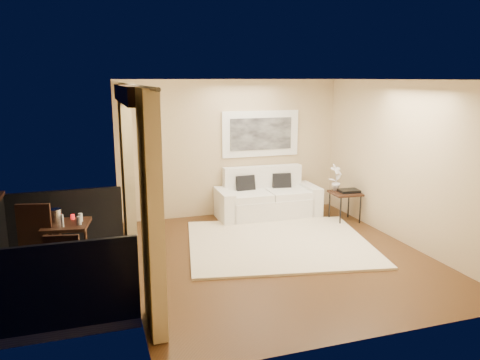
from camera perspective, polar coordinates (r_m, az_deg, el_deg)
floor at (r=7.43m, az=4.60°, el=-9.21°), size 5.00×5.00×0.00m
room_shell at (r=6.40m, az=-13.19°, el=10.19°), size 5.00×6.40×5.00m
balcony at (r=6.89m, az=-22.15°, el=-10.33°), size 1.81×2.60×1.17m
curtains at (r=6.55m, az=-12.51°, el=-0.21°), size 0.16×4.80×2.64m
artwork at (r=9.50m, az=2.54°, el=5.65°), size 1.62×0.07×0.92m
rug at (r=7.93m, az=4.75°, el=-7.65°), size 3.40×3.10×0.04m
sofa at (r=9.39m, az=3.26°, el=-2.36°), size 2.04×0.91×0.97m
side_table at (r=9.21m, az=12.71°, el=-1.81°), size 0.56×0.56×0.58m
tray at (r=9.22m, az=13.14°, el=-1.29°), size 0.40×0.31×0.05m
orchid at (r=9.23m, az=11.63°, el=0.31°), size 0.33×0.28×0.52m
bistro_table at (r=7.10m, az=-20.37°, el=-5.61°), size 0.70×0.70×0.71m
balcony_chair_far at (r=7.14m, az=-23.45°, el=-5.90°), size 0.54×0.55×1.06m
balcony_chair_near at (r=5.90m, az=-20.93°, el=-10.23°), size 0.48×0.48×0.94m
ice_bucket at (r=7.13m, az=-21.62°, el=-4.09°), size 0.18×0.18×0.20m
candle at (r=7.23m, az=-19.73°, el=-4.25°), size 0.06×0.06×0.07m
vase at (r=6.90m, az=-20.84°, el=-4.65°), size 0.04×0.04×0.18m
glass_a at (r=6.93m, az=-19.01°, el=-4.70°), size 0.06×0.06×0.12m
glass_b at (r=7.08m, az=-18.87°, el=-4.33°), size 0.06×0.06×0.12m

